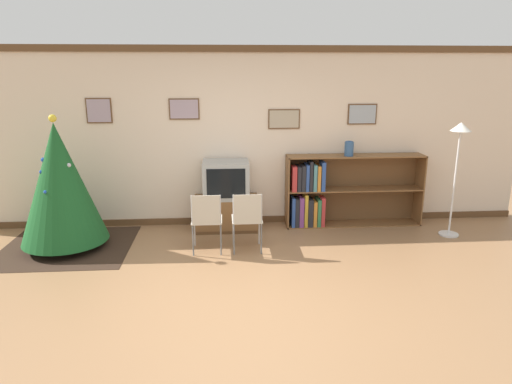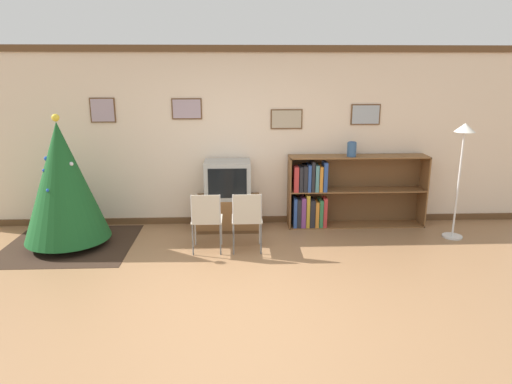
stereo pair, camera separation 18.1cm
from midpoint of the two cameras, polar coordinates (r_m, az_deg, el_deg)
ground_plane at (r=4.97m, az=-0.87°, el=-13.31°), size 24.00×24.00×0.00m
wall_back at (r=7.00m, az=-1.50°, el=6.81°), size 9.00×0.11×2.70m
area_rug at (r=6.84m, az=-21.53°, el=-6.16°), size 1.73×1.58×0.01m
christmas_tree at (r=6.59m, az=-22.28°, el=1.16°), size 1.13×1.13×1.80m
tv_console at (r=6.94m, az=-2.74°, el=-2.64°), size 0.95×0.51×0.50m
television at (r=6.79m, az=-2.80°, el=1.57°), size 0.68×0.49×0.56m
folding_chair_left at (r=6.00m, az=-5.34°, el=-3.32°), size 0.40×0.40×0.82m
folding_chair_right at (r=6.00m, az=-0.26°, el=-3.27°), size 0.40×0.40×0.82m
bookshelf at (r=7.11m, az=10.07°, el=-0.15°), size 2.10×0.36×1.10m
vase at (r=6.98m, az=12.61°, el=5.28°), size 0.14×0.14×0.22m
standing_lamp at (r=6.98m, az=25.07°, el=4.67°), size 0.28×0.28×1.65m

